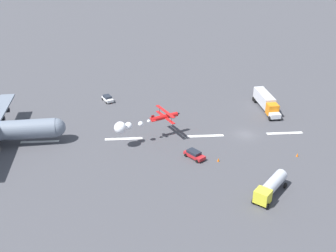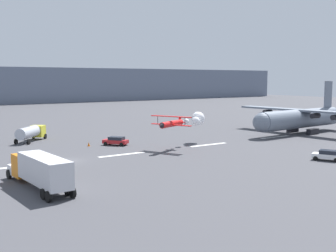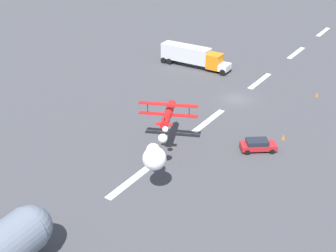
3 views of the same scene
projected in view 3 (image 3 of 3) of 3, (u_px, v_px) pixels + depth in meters
ground_plane at (237, 99)px, 68.85m from camera, size 440.00×440.00×0.00m
runway_stripe_1 at (323, 32)px, 100.92m from camera, size 8.00×0.90×0.01m
runway_stripe_2 at (296, 53)px, 88.09m from camera, size 8.00×0.90×0.01m
runway_stripe_3 at (260, 81)px, 75.26m from camera, size 8.00×0.90×0.01m
runway_stripe_4 at (209, 121)px, 62.43m from camera, size 8.00×0.90×0.01m
runway_stripe_5 at (131, 181)px, 49.60m from camera, size 8.00×0.90×0.01m
stunt_biplane_red at (159, 142)px, 48.49m from camera, size 14.08×9.40×2.50m
semi_truck_orange at (193, 56)px, 80.38m from camera, size 3.51×13.41×3.70m
airport_staff_sedan at (258, 145)px, 54.95m from camera, size 4.12×4.59×1.52m
traffic_cone_near at (317, 94)px, 69.48m from camera, size 0.44×0.44×0.75m
traffic_cone_far at (283, 137)px, 57.61m from camera, size 0.44×0.44×0.75m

